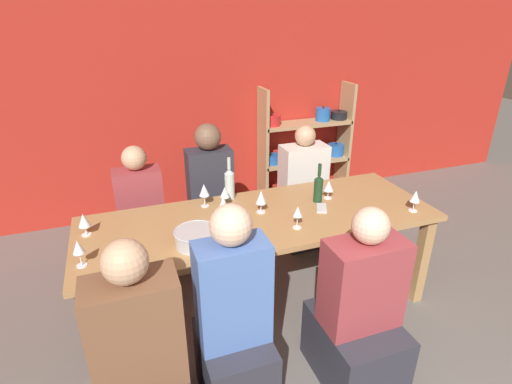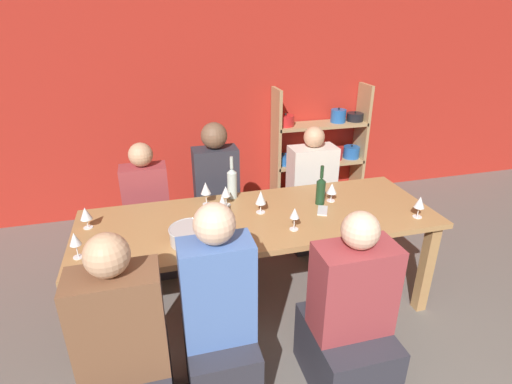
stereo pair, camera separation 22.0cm
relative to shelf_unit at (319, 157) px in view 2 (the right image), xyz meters
The scene contains 22 objects.
wall_back_red 1.45m from the shelf_unit, behind, with size 8.80×0.06×2.70m.
shelf_unit is the anchor object (origin of this frame).
dining_table 2.10m from the shelf_unit, 125.15° to the right, with size 2.53×0.89×0.78m.
mixing_bowl 2.60m from the shelf_unit, 131.68° to the right, with size 0.28×0.28×0.10m.
wine_bottle_green 1.81m from the shelf_unit, 113.54° to the right, with size 0.07×0.07×0.31m.
wine_bottle_dark 1.93m from the shelf_unit, 134.60° to the right, with size 0.08×0.08×0.34m.
wine_glass_empty_a 2.04m from the shelf_unit, 93.63° to the right, with size 0.07×0.07×0.16m.
wine_glass_white_a 2.12m from the shelf_unit, 137.48° to the right, with size 0.08×0.08×0.18m.
wine_glass_red_a 2.06m from the shelf_unit, 125.71° to the right, with size 0.08×0.08×0.17m.
wine_glass_red_b 2.21m from the shelf_unit, 131.90° to the right, with size 0.06×0.06×0.16m.
wine_glass_empty_b 2.06m from the shelf_unit, 133.62° to the right, with size 0.07×0.07×0.16m.
wine_glass_empty_c 2.86m from the shelf_unit, 146.55° to the right, with size 0.08×0.08×0.15m.
wine_glass_white_b 1.75m from the shelf_unit, 110.72° to the right, with size 0.08×0.08×0.15m.
wine_glass_white_c 3.09m from the shelf_unit, 141.06° to the right, with size 0.07×0.07×0.17m.
wine_glass_red_c 2.23m from the shelf_unit, 117.96° to the right, with size 0.06×0.06×0.16m.
cell_phone 1.92m from the shelf_unit, 112.92° to the right, with size 0.13×0.17×0.01m.
person_near_a 3.30m from the shelf_unit, 130.38° to the right, with size 0.43×0.54×1.23m.
person_far_a 1.03m from the shelf_unit, 117.52° to the right, with size 0.43×0.54×1.17m.
person_near_b 2.69m from the shelf_unit, 109.43° to the right, with size 0.45×0.56×1.18m.
person_far_b 1.67m from the shelf_unit, 145.94° to the right, with size 0.38×0.48×1.28m.
person_near_c 2.96m from the shelf_unit, 123.72° to the right, with size 0.38×0.47×1.29m.
person_far_c 2.22m from the shelf_unit, 153.76° to the right, with size 0.37×0.47×1.17m.
Camera 2 is at (-0.70, -0.50, 2.11)m, focal length 28.00 mm.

